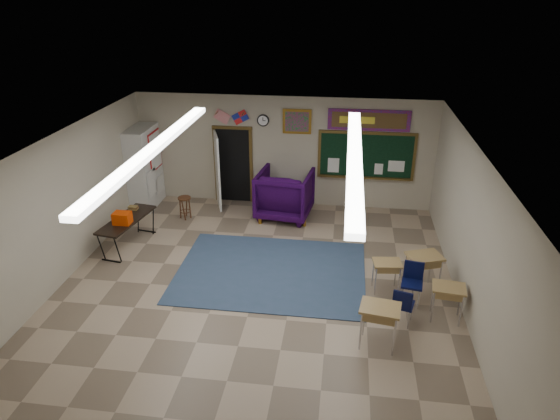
# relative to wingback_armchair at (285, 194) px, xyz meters

# --- Properties ---
(floor) EXTENTS (9.00, 9.00, 0.00)m
(floor) POSITION_rel_wingback_armchair_xyz_m (-0.14, -3.64, -0.63)
(floor) COLOR gray
(floor) RESTS_ON ground
(back_wall) EXTENTS (8.00, 0.04, 3.00)m
(back_wall) POSITION_rel_wingback_armchair_xyz_m (-0.14, 0.86, 0.87)
(back_wall) COLOR #AFA58D
(back_wall) RESTS_ON floor
(front_wall) EXTENTS (8.00, 0.04, 3.00)m
(front_wall) POSITION_rel_wingback_armchair_xyz_m (-0.14, -8.14, 0.87)
(front_wall) COLOR #AFA58D
(front_wall) RESTS_ON floor
(left_wall) EXTENTS (0.04, 9.00, 3.00)m
(left_wall) POSITION_rel_wingback_armchair_xyz_m (-4.14, -3.64, 0.87)
(left_wall) COLOR #AFA58D
(left_wall) RESTS_ON floor
(right_wall) EXTENTS (0.04, 9.00, 3.00)m
(right_wall) POSITION_rel_wingback_armchair_xyz_m (3.86, -3.64, 0.87)
(right_wall) COLOR #AFA58D
(right_wall) RESTS_ON floor
(ceiling) EXTENTS (8.00, 9.00, 0.04)m
(ceiling) POSITION_rel_wingback_armchair_xyz_m (-0.14, -3.64, 2.37)
(ceiling) COLOR beige
(ceiling) RESTS_ON back_wall
(area_rug) EXTENTS (4.00, 3.00, 0.02)m
(area_rug) POSITION_rel_wingback_armchair_xyz_m (0.06, -2.84, -0.62)
(area_rug) COLOR #32425F
(area_rug) RESTS_ON floor
(fluorescent_strips) EXTENTS (3.86, 6.00, 0.10)m
(fluorescent_strips) POSITION_rel_wingback_armchair_xyz_m (-0.14, -3.64, 2.31)
(fluorescent_strips) COLOR white
(fluorescent_strips) RESTS_ON ceiling
(doorway) EXTENTS (1.10, 0.89, 2.16)m
(doorway) POSITION_rel_wingback_armchair_xyz_m (-1.64, 0.71, 0.43)
(doorway) COLOR black
(doorway) RESTS_ON back_wall
(chalkboard) EXTENTS (2.55, 0.14, 1.30)m
(chalkboard) POSITION_rel_wingback_armchair_xyz_m (2.06, 0.82, 0.83)
(chalkboard) COLOR #513B17
(chalkboard) RESTS_ON back_wall
(bulletin_board) EXTENTS (2.10, 0.05, 0.55)m
(bulletin_board) POSITION_rel_wingback_armchair_xyz_m (2.06, 0.83, 1.82)
(bulletin_board) COLOR #AA0E17
(bulletin_board) RESTS_ON back_wall
(framed_art_print) EXTENTS (0.75, 0.05, 0.65)m
(framed_art_print) POSITION_rel_wingback_armchair_xyz_m (0.21, 0.83, 1.72)
(framed_art_print) COLOR #8E621B
(framed_art_print) RESTS_ON back_wall
(wall_clock) EXTENTS (0.32, 0.05, 0.32)m
(wall_clock) POSITION_rel_wingback_armchair_xyz_m (-0.69, 0.83, 1.72)
(wall_clock) COLOR black
(wall_clock) RESTS_ON back_wall
(wall_flags) EXTENTS (1.16, 0.06, 0.70)m
(wall_flags) POSITION_rel_wingback_armchair_xyz_m (-1.54, 0.80, 1.85)
(wall_flags) COLOR red
(wall_flags) RESTS_ON back_wall
(storage_cabinet) EXTENTS (0.59, 1.25, 2.20)m
(storage_cabinet) POSITION_rel_wingback_armchair_xyz_m (-3.85, 0.21, 0.47)
(storage_cabinet) COLOR beige
(storage_cabinet) RESTS_ON floor
(wingback_armchair) EXTENTS (1.50, 1.54, 1.26)m
(wingback_armchair) POSITION_rel_wingback_armchair_xyz_m (0.00, 0.00, 0.00)
(wingback_armchair) COLOR #1F042E
(wingback_armchair) RESTS_ON floor
(student_chair_reading) EXTENTS (0.46, 0.46, 0.77)m
(student_chair_reading) POSITION_rel_wingback_armchair_xyz_m (-0.26, 0.09, -0.25)
(student_chair_reading) COLOR black
(student_chair_reading) RESTS_ON floor
(student_chair_desk_a) EXTENTS (0.47, 0.47, 0.77)m
(student_chair_desk_a) POSITION_rel_wingback_armchair_xyz_m (2.69, -4.25, -0.25)
(student_chair_desk_a) COLOR black
(student_chair_desk_a) RESTS_ON floor
(student_chair_desk_b) EXTENTS (0.48, 0.48, 0.83)m
(student_chair_desk_b) POSITION_rel_wingback_armchair_xyz_m (2.90, -3.60, -0.21)
(student_chair_desk_b) COLOR black
(student_chair_desk_b) RESTS_ON floor
(student_desk_front_left) EXTENTS (0.59, 0.47, 0.66)m
(student_desk_front_left) POSITION_rel_wingback_armchair_xyz_m (2.45, -3.22, -0.26)
(student_desk_front_left) COLOR #A5814D
(student_desk_front_left) RESTS_ON floor
(student_desk_front_right) EXTENTS (0.79, 0.69, 0.79)m
(student_desk_front_right) POSITION_rel_wingback_armchair_xyz_m (3.17, -3.09, -0.19)
(student_desk_front_right) COLOR #A5814D
(student_desk_front_right) RESTS_ON floor
(student_desk_back_left) EXTENTS (0.73, 0.59, 0.79)m
(student_desk_back_left) POSITION_rel_wingback_armchair_xyz_m (2.22, -4.93, -0.19)
(student_desk_back_left) COLOR #A5814D
(student_desk_back_left) RESTS_ON floor
(student_desk_back_right) EXTENTS (0.63, 0.51, 0.70)m
(student_desk_back_right) POSITION_rel_wingback_armchair_xyz_m (3.49, -4.02, -0.24)
(student_desk_back_right) COLOR #A5814D
(student_desk_back_right) RESTS_ON floor
(folding_table) EXTENTS (0.84, 1.78, 0.97)m
(folding_table) POSITION_rel_wingback_armchair_xyz_m (-3.41, -2.15, -0.24)
(folding_table) COLOR black
(folding_table) RESTS_ON floor
(wooden_stool) EXTENTS (0.34, 0.34, 0.59)m
(wooden_stool) POSITION_rel_wingback_armchair_xyz_m (-2.57, -0.49, -0.32)
(wooden_stool) COLOR #542F19
(wooden_stool) RESTS_ON floor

